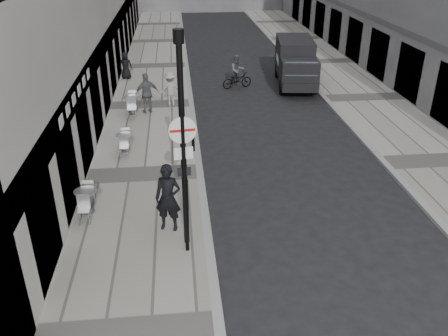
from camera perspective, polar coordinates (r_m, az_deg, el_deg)
The scene contains 15 objects.
sidewalk at distance 24.32m, azimuth -8.71°, elevation 7.48°, with size 4.00×60.00×0.12m, color #A09A90.
far_sidewalk at distance 26.14m, azimuth 16.36°, elevation 8.08°, with size 4.00×60.00×0.12m, color #A09A90.
walking_man at distance 13.57m, azimuth -6.74°, elevation -3.61°, with size 0.74×0.49×2.04m, color black.
sign_post at distance 11.86m, azimuth -4.83°, elevation 0.17°, with size 0.68×0.14×3.98m.
lamppost at distance 11.92m, azimuth -5.00°, elevation 4.00°, with size 0.26×0.26×5.84m.
bollard_near at distance 14.67m, azimuth -4.57°, elevation -3.34°, with size 0.13×0.13×1.01m, color black.
bollard_far at distance 18.63m, azimuth -3.74°, elevation 3.37°, with size 0.12×0.12×0.92m, color black.
panel_van at distance 27.59m, azimuth 8.60°, elevation 12.67°, with size 2.58×5.42×2.46m.
cyclist at distance 26.82m, azimuth 1.58°, elevation 11.10°, with size 1.83×1.10×1.86m.
pedestrian_a at distance 22.84m, azimuth -9.25°, elevation 8.88°, with size 1.12×0.47×1.92m, color #5E5E63.
pedestrian_b at distance 23.68m, azimuth -6.45°, elevation 9.41°, with size 1.10×0.63×1.70m, color #A09993.
pedestrian_c at distance 28.76m, azimuth -11.75°, elevation 11.98°, with size 0.76×0.49×1.55m, color black.
cafe_table_near at distance 15.12m, azimuth -16.21°, elevation -3.66°, with size 0.70×1.57×0.89m.
cafe_table_mid at distance 18.97m, azimuth -11.80°, elevation 3.16°, with size 0.66×1.48×0.85m.
cafe_table_far at distance 22.87m, azimuth -10.95°, elevation 7.59°, with size 0.80×1.80×1.02m.
Camera 1 is at (-0.69, -4.96, 7.95)m, focal length 38.00 mm.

